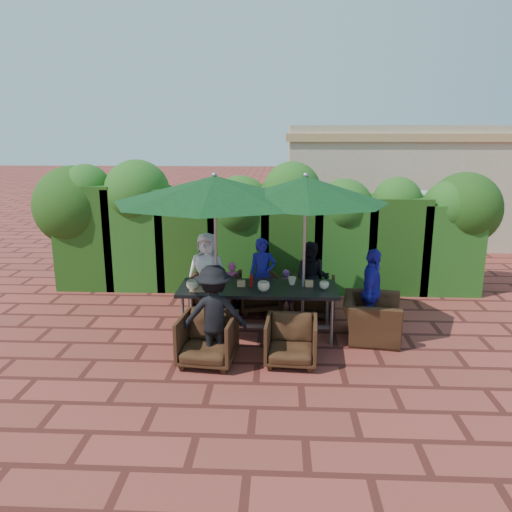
{
  "coord_description": "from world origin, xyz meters",
  "views": [
    {
      "loc": [
        0.27,
        -7.26,
        3.01
      ],
      "look_at": [
        -0.1,
        0.4,
        1.12
      ],
      "focal_mm": 35.0,
      "sensor_mm": 36.0,
      "label": 1
    }
  ],
  "objects_px": {
    "chair_near_left": "(207,337)",
    "chair_end_right": "(372,311)",
    "umbrella_left": "(215,189)",
    "chair_far_right": "(314,295)",
    "umbrella_right": "(306,190)",
    "chair_far_mid": "(257,290)",
    "chair_near_right": "(291,339)",
    "chair_far_left": "(216,290)",
    "dining_table": "(258,292)"
  },
  "relations": [
    {
      "from": "umbrella_right",
      "to": "chair_far_right",
      "type": "xyz_separation_m",
      "value": [
        0.22,
        0.79,
        -1.85
      ]
    },
    {
      "from": "chair_far_mid",
      "to": "chair_far_right",
      "type": "xyz_separation_m",
      "value": [
        0.96,
        -0.21,
        0.0
      ]
    },
    {
      "from": "umbrella_left",
      "to": "chair_near_left",
      "type": "distance_m",
      "value": 2.15
    },
    {
      "from": "dining_table",
      "to": "chair_end_right",
      "type": "xyz_separation_m",
      "value": [
        1.71,
        -0.08,
        -0.26
      ]
    },
    {
      "from": "dining_table",
      "to": "chair_near_right",
      "type": "relative_size",
      "value": 3.41
    },
    {
      "from": "umbrella_right",
      "to": "chair_far_left",
      "type": "relative_size",
      "value": 3.2
    },
    {
      "from": "chair_far_mid",
      "to": "umbrella_right",
      "type": "bearing_deg",
      "value": 111.27
    },
    {
      "from": "umbrella_right",
      "to": "chair_far_mid",
      "type": "height_order",
      "value": "umbrella_right"
    },
    {
      "from": "umbrella_right",
      "to": "chair_far_right",
      "type": "relative_size",
      "value": 3.43
    },
    {
      "from": "umbrella_left",
      "to": "chair_near_left",
      "type": "xyz_separation_m",
      "value": [
        0.01,
        -1.1,
        -1.84
      ]
    },
    {
      "from": "chair_near_left",
      "to": "chair_end_right",
      "type": "xyz_separation_m",
      "value": [
        2.34,
        0.97,
        0.05
      ]
    },
    {
      "from": "chair_far_right",
      "to": "chair_near_right",
      "type": "xyz_separation_m",
      "value": [
        -0.42,
        -1.84,
        -0.01
      ]
    },
    {
      "from": "dining_table",
      "to": "umbrella_right",
      "type": "relative_size",
      "value": 0.97
    },
    {
      "from": "chair_near_right",
      "to": "chair_end_right",
      "type": "relative_size",
      "value": 0.73
    },
    {
      "from": "chair_near_left",
      "to": "chair_end_right",
      "type": "height_order",
      "value": "chair_end_right"
    },
    {
      "from": "chair_near_left",
      "to": "chair_end_right",
      "type": "bearing_deg",
      "value": 28.69
    },
    {
      "from": "chair_far_left",
      "to": "chair_far_right",
      "type": "distance_m",
      "value": 1.68
    },
    {
      "from": "umbrella_left",
      "to": "chair_far_right",
      "type": "relative_size",
      "value": 4.18
    },
    {
      "from": "chair_near_right",
      "to": "umbrella_right",
      "type": "bearing_deg",
      "value": 83.11
    },
    {
      "from": "chair_far_left",
      "to": "chair_near_right",
      "type": "xyz_separation_m",
      "value": [
        1.26,
        -1.96,
        -0.04
      ]
    },
    {
      "from": "umbrella_right",
      "to": "chair_near_left",
      "type": "relative_size",
      "value": 3.31
    },
    {
      "from": "chair_far_right",
      "to": "chair_far_left",
      "type": "bearing_deg",
      "value": 0.75
    },
    {
      "from": "dining_table",
      "to": "umbrella_right",
      "type": "bearing_deg",
      "value": 5.01
    },
    {
      "from": "dining_table",
      "to": "chair_far_right",
      "type": "distance_m",
      "value": 1.28
    },
    {
      "from": "umbrella_left",
      "to": "umbrella_right",
      "type": "distance_m",
      "value": 1.32
    },
    {
      "from": "dining_table",
      "to": "chair_far_left",
      "type": "relative_size",
      "value": 3.1
    },
    {
      "from": "chair_end_right",
      "to": "chair_far_mid",
      "type": "bearing_deg",
      "value": 66.92
    },
    {
      "from": "chair_far_left",
      "to": "chair_far_mid",
      "type": "relative_size",
      "value": 1.08
    },
    {
      "from": "umbrella_right",
      "to": "chair_far_left",
      "type": "xyz_separation_m",
      "value": [
        -1.45,
        0.91,
        -1.83
      ]
    },
    {
      "from": "chair_far_mid",
      "to": "umbrella_left",
      "type": "bearing_deg",
      "value": 45.12
    },
    {
      "from": "chair_far_mid",
      "to": "chair_near_left",
      "type": "height_order",
      "value": "chair_near_left"
    },
    {
      "from": "chair_far_mid",
      "to": "chair_near_left",
      "type": "xyz_separation_m",
      "value": [
        -0.57,
        -2.11,
        0.01
      ]
    },
    {
      "from": "chair_far_left",
      "to": "chair_near_left",
      "type": "bearing_deg",
      "value": 103.65
    },
    {
      "from": "chair_end_right",
      "to": "chair_near_right",
      "type": "bearing_deg",
      "value": 136.56
    },
    {
      "from": "chair_far_mid",
      "to": "chair_end_right",
      "type": "distance_m",
      "value": 2.11
    },
    {
      "from": "dining_table",
      "to": "chair_far_left",
      "type": "bearing_deg",
      "value": 128.47
    },
    {
      "from": "dining_table",
      "to": "chair_end_right",
      "type": "bearing_deg",
      "value": -2.57
    },
    {
      "from": "chair_far_mid",
      "to": "chair_near_left",
      "type": "bearing_deg",
      "value": 59.69
    },
    {
      "from": "chair_near_right",
      "to": "dining_table",
      "type": "bearing_deg",
      "value": 119.92
    },
    {
      "from": "dining_table",
      "to": "chair_near_left",
      "type": "height_order",
      "value": "dining_table"
    },
    {
      "from": "umbrella_left",
      "to": "chair_end_right",
      "type": "relative_size",
      "value": 3.13
    },
    {
      "from": "chair_near_left",
      "to": "chair_near_right",
      "type": "xyz_separation_m",
      "value": [
        1.12,
        0.06,
        -0.02
      ]
    },
    {
      "from": "umbrella_left",
      "to": "umbrella_right",
      "type": "xyz_separation_m",
      "value": [
        1.32,
        0.01,
        -0.0
      ]
    },
    {
      "from": "umbrella_left",
      "to": "chair_end_right",
      "type": "height_order",
      "value": "umbrella_left"
    },
    {
      "from": "umbrella_left",
      "to": "chair_far_left",
      "type": "bearing_deg",
      "value": 98.19
    },
    {
      "from": "chair_far_mid",
      "to": "chair_far_right",
      "type": "height_order",
      "value": "chair_far_right"
    },
    {
      "from": "dining_table",
      "to": "umbrella_left",
      "type": "height_order",
      "value": "umbrella_left"
    },
    {
      "from": "chair_far_mid",
      "to": "chair_near_right",
      "type": "bearing_deg",
      "value": 89.67
    },
    {
      "from": "chair_far_left",
      "to": "chair_near_left",
      "type": "height_order",
      "value": "chair_far_left"
    },
    {
      "from": "chair_far_right",
      "to": "chair_far_mid",
      "type": "bearing_deg",
      "value": -7.82
    }
  ]
}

